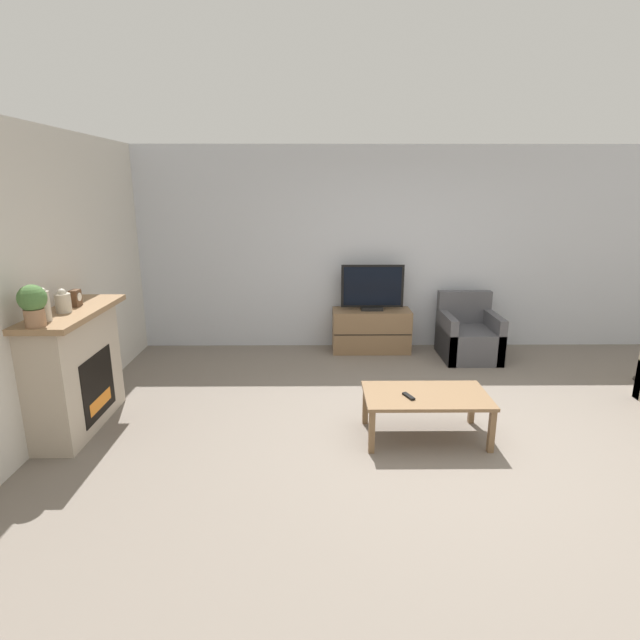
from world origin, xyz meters
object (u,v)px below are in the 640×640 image
(mantel_vase_left, at_px, (45,305))
(coffee_table, at_px, (426,399))
(tv, at_px, (372,289))
(remote, at_px, (409,396))
(tv_stand, at_px, (371,330))
(potted_plant, at_px, (33,303))
(fireplace, at_px, (76,369))
(armchair, at_px, (468,337))
(mantel_vase_centre_left, at_px, (63,302))
(mantel_clock, at_px, (76,298))

(mantel_vase_left, xyz_separation_m, coffee_table, (3.14, 0.15, -0.89))
(tv, xyz_separation_m, remote, (0.05, -2.49, -0.44))
(tv_stand, bearing_deg, potted_plant, -136.91)
(fireplace, xyz_separation_m, tv_stand, (2.94, 2.19, -0.28))
(potted_plant, xyz_separation_m, tv, (2.92, 2.73, -0.45))
(remote, bearing_deg, armchair, 39.78)
(armchair, bearing_deg, tv_stand, 167.92)
(fireplace, distance_m, armchair, 4.61)
(tv, distance_m, armchair, 1.39)
(mantel_vase_left, xyz_separation_m, mantel_vase_centre_left, (0.00, 0.29, -0.04))
(remote, bearing_deg, mantel_vase_centre_left, 153.84)
(potted_plant, relative_size, tv, 0.40)
(tv_stand, height_order, tv, tv)
(fireplace, relative_size, mantel_vase_centre_left, 6.16)
(mantel_vase_left, height_order, tv, mantel_vase_left)
(fireplace, relative_size, potted_plant, 3.89)
(fireplace, distance_m, mantel_clock, 0.64)
(mantel_vase_centre_left, xyz_separation_m, remote, (2.97, -0.21, -0.80))
(mantel_vase_left, relative_size, tv, 0.33)
(mantel_vase_left, distance_m, coffee_table, 3.27)
(tv_stand, distance_m, tv, 0.57)
(fireplace, height_order, armchair, fireplace)
(mantel_clock, height_order, remote, mantel_clock)
(coffee_table, bearing_deg, potted_plant, -174.35)
(fireplace, bearing_deg, armchair, 24.73)
(potted_plant, relative_size, armchair, 0.40)
(fireplace, height_order, potted_plant, potted_plant)
(mantel_clock, distance_m, potted_plant, 0.68)
(fireplace, height_order, tv_stand, fireplace)
(potted_plant, xyz_separation_m, coffee_table, (3.14, 0.31, -0.95))
(potted_plant, xyz_separation_m, tv_stand, (2.92, 2.73, -1.02))
(tv, bearing_deg, coffee_table, -84.83)
(coffee_table, distance_m, remote, 0.19)
(armchair, relative_size, remote, 5.39)
(tv, xyz_separation_m, coffee_table, (0.22, -2.42, -0.50))
(mantel_clock, bearing_deg, potted_plant, -90.07)
(mantel_vase_centre_left, distance_m, tv_stand, 3.82)
(mantel_clock, xyz_separation_m, potted_plant, (-0.00, -0.67, 0.11))
(mantel_vase_left, height_order, mantel_clock, mantel_vase_left)
(remote, bearing_deg, tv_stand, 69.00)
(tv, bearing_deg, mantel_vase_centre_left, -142.00)
(fireplace, xyz_separation_m, remote, (2.99, -0.30, -0.15))
(potted_plant, bearing_deg, mantel_vase_centre_left, 90.00)
(tv_stand, bearing_deg, coffee_table, -84.84)
(tv, distance_m, coffee_table, 2.48)
(fireplace, height_order, coffee_table, fireplace)
(tv, relative_size, remote, 5.38)
(mantel_vase_left, xyz_separation_m, tv, (2.92, 2.57, -0.39))
(mantel_vase_left, relative_size, mantel_clock, 1.83)
(mantel_vase_centre_left, distance_m, coffee_table, 3.26)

